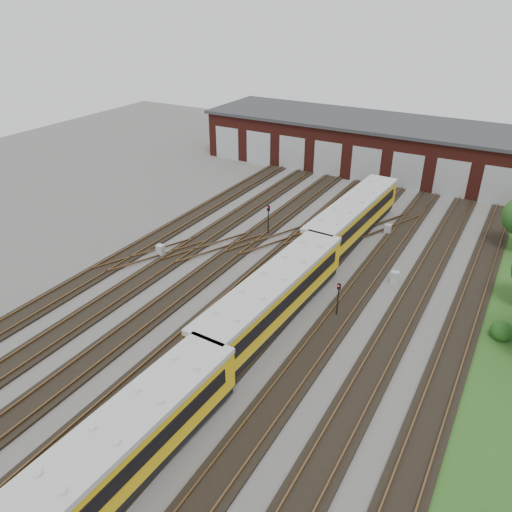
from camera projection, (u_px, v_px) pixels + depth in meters
The scene contains 14 objects.
ground at pixel (230, 332), 34.79m from camera, with size 120.00×120.00×0.00m, color #494744.
track_network at pixel (232, 326), 35.26m from camera, with size 30.40×70.00×0.33m.
maintenance_shed at pixel (397, 148), 63.84m from camera, with size 51.00×12.50×6.35m.
metro_train at pixel (274, 296), 35.02m from camera, with size 3.59×48.37×3.36m.
signal_mast_0 at pixel (268, 216), 47.67m from camera, with size 0.31×0.29×3.04m.
signal_mast_1 at pixel (284, 288), 36.59m from camera, with size 0.26×0.25×2.74m.
signal_mast_2 at pixel (377, 209), 49.26m from camera, with size 0.30×0.29×3.03m.
signal_mast_3 at pixel (338, 296), 35.60m from camera, with size 0.25×0.23×2.79m.
relay_cabinet_0 at pixel (161, 251), 44.38m from camera, with size 0.67×0.56×1.12m, color #A6A8AB.
relay_cabinet_1 at pixel (333, 210), 52.83m from camera, with size 0.55×0.46×0.92m, color #A6A8AB.
relay_cabinet_2 at pixel (283, 271), 41.32m from camera, with size 0.63×0.52×1.05m, color #A6A8AB.
relay_cabinet_3 at pixel (395, 277), 40.37m from camera, with size 0.62×0.51×1.03m, color #A6A8AB.
relay_cabinet_4 at pixel (388, 229), 48.49m from camera, with size 0.60×0.50×1.00m, color #A6A8AB.
bush_0 at pixel (502, 329), 33.88m from camera, with size 1.46×1.46×1.46m, color #144212.
Camera 1 is at (15.63, -23.51, 21.09)m, focal length 35.00 mm.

